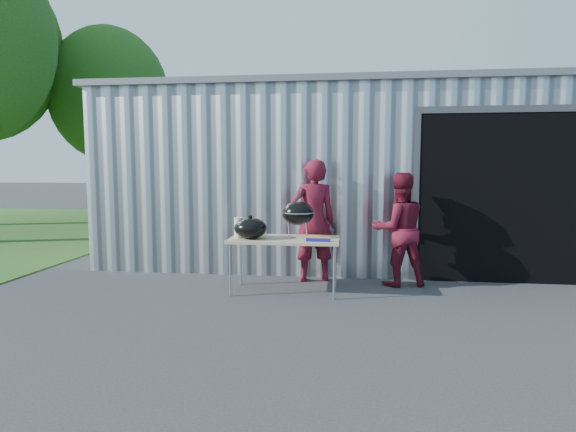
# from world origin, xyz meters

# --- Properties ---
(ground) EXTENTS (80.00, 80.00, 0.00)m
(ground) POSITION_xyz_m (0.00, 0.00, 0.00)
(ground) COLOR #323234
(building) EXTENTS (8.20, 6.20, 3.10)m
(building) POSITION_xyz_m (0.92, 4.59, 1.54)
(building) COLOR silver
(building) RESTS_ON ground
(tree_far) EXTENTS (3.67, 3.67, 6.08)m
(tree_far) POSITION_xyz_m (-6.50, 9.00, 3.95)
(tree_far) COLOR #442D19
(tree_far) RESTS_ON ground
(folding_table) EXTENTS (1.50, 0.75, 0.75)m
(folding_table) POSITION_xyz_m (0.19, 0.77, 0.71)
(folding_table) COLOR tan
(folding_table) RESTS_ON ground
(kettle_grill) EXTENTS (0.44, 0.44, 0.94)m
(kettle_grill) POSITION_xyz_m (0.37, 0.84, 1.17)
(kettle_grill) COLOR black
(kettle_grill) RESTS_ON folding_table
(grill_lid) EXTENTS (0.44, 0.44, 0.32)m
(grill_lid) POSITION_xyz_m (-0.26, 0.67, 0.89)
(grill_lid) COLOR black
(grill_lid) RESTS_ON folding_table
(paper_towels) EXTENTS (0.12, 0.12, 0.28)m
(paper_towels) POSITION_xyz_m (-0.44, 0.72, 0.89)
(paper_towels) COLOR white
(paper_towels) RESTS_ON folding_table
(white_tub) EXTENTS (0.20, 0.15, 0.10)m
(white_tub) POSITION_xyz_m (-0.36, 0.98, 0.80)
(white_tub) COLOR white
(white_tub) RESTS_ON folding_table
(foil_box) EXTENTS (0.32, 0.05, 0.06)m
(foil_box) POSITION_xyz_m (0.67, 0.52, 0.78)
(foil_box) COLOR #1A1799
(foil_box) RESTS_ON folding_table
(person_cook) EXTENTS (0.77, 0.62, 1.83)m
(person_cook) POSITION_xyz_m (0.54, 1.47, 0.92)
(person_cook) COLOR maroon
(person_cook) RESTS_ON ground
(person_bystander) EXTENTS (0.92, 0.79, 1.64)m
(person_bystander) POSITION_xyz_m (1.79, 1.35, 0.82)
(person_bystander) COLOR maroon
(person_bystander) RESTS_ON ground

